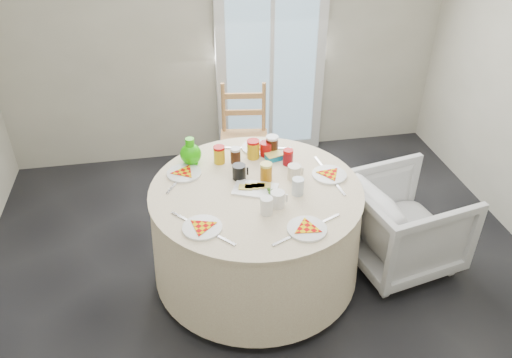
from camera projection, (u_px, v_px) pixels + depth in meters
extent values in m
plane|color=black|center=(270.00, 297.00, 3.36)|extent=(4.00, 4.00, 0.00)
cube|color=#BCB5A3|center=(225.00, 19.00, 4.28)|extent=(4.00, 0.02, 2.60)
cube|color=silver|center=(271.00, 47.00, 4.44)|extent=(1.00, 0.08, 2.10)
cylinder|color=#FAEFC1|center=(256.00, 232.00, 3.35)|extent=(1.39, 1.39, 0.71)
imported|color=silver|center=(404.00, 216.00, 3.46)|extent=(0.79, 0.83, 0.73)
cube|color=#0B7DAB|center=(274.00, 152.00, 3.42)|extent=(0.13, 0.11, 0.04)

